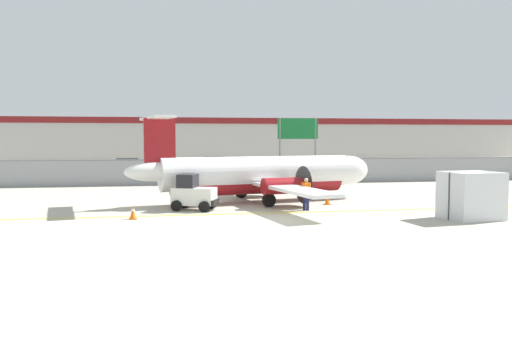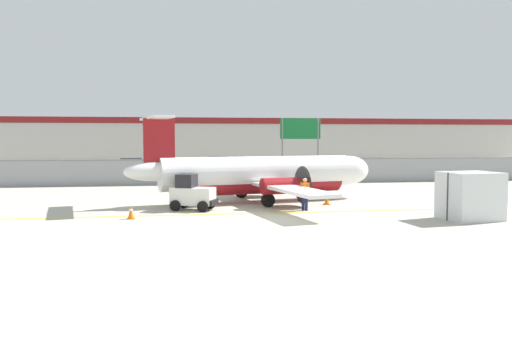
{
  "view_description": "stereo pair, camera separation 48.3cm",
  "coord_description": "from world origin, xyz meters",
  "px_view_note": "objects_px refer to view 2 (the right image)",
  "views": [
    {
      "loc": [
        -5.51,
        -22.4,
        3.76
      ],
      "look_at": [
        -0.58,
        7.39,
        1.8
      ],
      "focal_mm": 35.0,
      "sensor_mm": 36.0,
      "label": 1
    },
    {
      "loc": [
        -5.04,
        -22.47,
        3.76
      ],
      "look_at": [
        -0.58,
        7.39,
        1.8
      ],
      "focal_mm": 35.0,
      "sensor_mm": 36.0,
      "label": 2
    }
  ],
  "objects_px": {
    "parked_car_5": "(283,166)",
    "highway_sign": "(300,134)",
    "cargo_container": "(470,196)",
    "commuter_airplane": "(263,175)",
    "parked_car_3": "(217,164)",
    "parked_car_4": "(237,164)",
    "traffic_cone_near_right": "(270,192)",
    "parked_car_6": "(325,164)",
    "parked_car_7": "(373,165)",
    "parked_car_1": "(132,166)",
    "ground_crew_worker": "(305,192)",
    "traffic_cone_far_left": "(327,199)",
    "traffic_cone_near_left": "(131,212)",
    "parked_car_0": "(68,170)",
    "baggage_tug": "(192,194)",
    "parked_car_2": "(170,165)"
  },
  "relations": [
    {
      "from": "parked_car_1",
      "to": "parked_car_4",
      "type": "relative_size",
      "value": 0.99
    },
    {
      "from": "traffic_cone_near_right",
      "to": "parked_car_2",
      "type": "relative_size",
      "value": 0.15
    },
    {
      "from": "traffic_cone_far_left",
      "to": "parked_car_4",
      "type": "height_order",
      "value": "parked_car_4"
    },
    {
      "from": "parked_car_6",
      "to": "parked_car_7",
      "type": "bearing_deg",
      "value": 155.37
    },
    {
      "from": "baggage_tug",
      "to": "parked_car_4",
      "type": "relative_size",
      "value": 0.59
    },
    {
      "from": "parked_car_7",
      "to": "baggage_tug",
      "type": "bearing_deg",
      "value": 46.32
    },
    {
      "from": "parked_car_0",
      "to": "highway_sign",
      "type": "distance_m",
      "value": 20.93
    },
    {
      "from": "ground_crew_worker",
      "to": "highway_sign",
      "type": "bearing_deg",
      "value": -145.71
    },
    {
      "from": "parked_car_0",
      "to": "parked_car_6",
      "type": "distance_m",
      "value": 26.42
    },
    {
      "from": "parked_car_3",
      "to": "parked_car_4",
      "type": "distance_m",
      "value": 2.32
    },
    {
      "from": "commuter_airplane",
      "to": "parked_car_3",
      "type": "relative_size",
      "value": 3.79
    },
    {
      "from": "traffic_cone_near_right",
      "to": "parked_car_6",
      "type": "height_order",
      "value": "parked_car_6"
    },
    {
      "from": "parked_car_3",
      "to": "parked_car_6",
      "type": "bearing_deg",
      "value": 163.12
    },
    {
      "from": "ground_crew_worker",
      "to": "parked_car_5",
      "type": "distance_m",
      "value": 26.4
    },
    {
      "from": "traffic_cone_near_left",
      "to": "parked_car_5",
      "type": "height_order",
      "value": "parked_car_5"
    },
    {
      "from": "baggage_tug",
      "to": "parked_car_1",
      "type": "distance_m",
      "value": 27.58
    },
    {
      "from": "ground_crew_worker",
      "to": "parked_car_3",
      "type": "bearing_deg",
      "value": -128.55
    },
    {
      "from": "cargo_container",
      "to": "parked_car_5",
      "type": "relative_size",
      "value": 0.61
    },
    {
      "from": "traffic_cone_far_left",
      "to": "parked_car_5",
      "type": "distance_m",
      "value": 24.17
    },
    {
      "from": "ground_crew_worker",
      "to": "traffic_cone_near_right",
      "type": "height_order",
      "value": "ground_crew_worker"
    },
    {
      "from": "parked_car_5",
      "to": "highway_sign",
      "type": "height_order",
      "value": "highway_sign"
    },
    {
      "from": "commuter_airplane",
      "to": "highway_sign",
      "type": "distance_m",
      "value": 14.99
    },
    {
      "from": "cargo_container",
      "to": "parked_car_6",
      "type": "distance_m",
      "value": 31.73
    },
    {
      "from": "cargo_container",
      "to": "parked_car_7",
      "type": "bearing_deg",
      "value": 69.54
    },
    {
      "from": "ground_crew_worker",
      "to": "cargo_container",
      "type": "relative_size",
      "value": 0.65
    },
    {
      "from": "commuter_airplane",
      "to": "parked_car_7",
      "type": "xyz_separation_m",
      "value": [
        15.37,
        21.38,
        -0.71
      ]
    },
    {
      "from": "parked_car_2",
      "to": "ground_crew_worker",
      "type": "bearing_deg",
      "value": 104.87
    },
    {
      "from": "cargo_container",
      "to": "commuter_airplane",
      "type": "bearing_deg",
      "value": 130.31
    },
    {
      "from": "cargo_container",
      "to": "parked_car_7",
      "type": "distance_m",
      "value": 29.95
    },
    {
      "from": "parked_car_2",
      "to": "parked_car_1",
      "type": "bearing_deg",
      "value": 1.27
    },
    {
      "from": "commuter_airplane",
      "to": "parked_car_5",
      "type": "xyz_separation_m",
      "value": [
        5.74,
        22.26,
        -0.71
      ]
    },
    {
      "from": "baggage_tug",
      "to": "parked_car_0",
      "type": "relative_size",
      "value": 0.59
    },
    {
      "from": "traffic_cone_near_left",
      "to": "parked_car_0",
      "type": "bearing_deg",
      "value": 108.7
    },
    {
      "from": "cargo_container",
      "to": "parked_car_7",
      "type": "xyz_separation_m",
      "value": [
        6.94,
        29.14,
        -0.21
      ]
    },
    {
      "from": "cargo_container",
      "to": "traffic_cone_near_right",
      "type": "bearing_deg",
      "value": 120.07
    },
    {
      "from": "parked_car_3",
      "to": "parked_car_6",
      "type": "distance_m",
      "value": 12.22
    },
    {
      "from": "parked_car_2",
      "to": "parked_car_0",
      "type": "bearing_deg",
      "value": 38.17
    },
    {
      "from": "parked_car_3",
      "to": "baggage_tug",
      "type": "bearing_deg",
      "value": 84.09
    },
    {
      "from": "parked_car_1",
      "to": "parked_car_3",
      "type": "distance_m",
      "value": 9.57
    },
    {
      "from": "traffic_cone_near_left",
      "to": "parked_car_0",
      "type": "relative_size",
      "value": 0.15
    },
    {
      "from": "baggage_tug",
      "to": "parked_car_7",
      "type": "distance_m",
      "value": 31.05
    },
    {
      "from": "commuter_airplane",
      "to": "parked_car_0",
      "type": "xyz_separation_m",
      "value": [
        -14.78,
        17.43,
        -0.71
      ]
    },
    {
      "from": "parked_car_7",
      "to": "highway_sign",
      "type": "relative_size",
      "value": 0.79
    },
    {
      "from": "parked_car_1",
      "to": "parked_car_7",
      "type": "relative_size",
      "value": 1.0
    },
    {
      "from": "cargo_container",
      "to": "parked_car_3",
      "type": "distance_m",
      "value": 36.47
    },
    {
      "from": "parked_car_4",
      "to": "highway_sign",
      "type": "bearing_deg",
      "value": -79.37
    },
    {
      "from": "baggage_tug",
      "to": "traffic_cone_near_right",
      "type": "relative_size",
      "value": 4.02
    },
    {
      "from": "parked_car_7",
      "to": "highway_sign",
      "type": "distance_m",
      "value": 12.88
    },
    {
      "from": "parked_car_1",
      "to": "parked_car_6",
      "type": "relative_size",
      "value": 1.0
    },
    {
      "from": "baggage_tug",
      "to": "parked_car_5",
      "type": "height_order",
      "value": "baggage_tug"
    }
  ]
}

